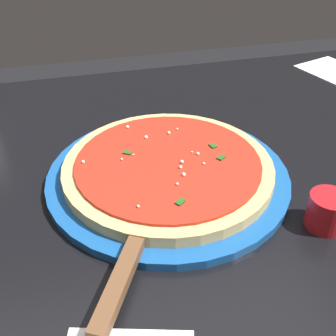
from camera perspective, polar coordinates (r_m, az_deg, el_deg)
The scene contains 6 objects.
restaurant_table at distance 0.69m, azimuth -1.56°, elevation -10.64°, with size 1.11×0.78×0.77m.
serving_plate at distance 0.59m, azimuth 0.00°, elevation -1.12°, with size 0.33×0.33×0.01m, color #195199.
pizza at distance 0.58m, azimuth 0.00°, elevation 0.11°, with size 0.29×0.29×0.02m.
pizza_server at distance 0.47m, azimuth -4.86°, elevation -11.48°, with size 0.14×0.21×0.01m.
cup_small_sauce at distance 0.54m, azimuth 20.60°, elevation -5.44°, with size 0.05×0.05×0.04m, color #B2191E.
napkin_loose_left at distance 1.01m, azimuth 21.04°, elevation 12.22°, with size 0.11×0.11×0.00m, color white.
Camera 1 is at (-0.10, -0.47, 1.12)m, focal length 45.43 mm.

